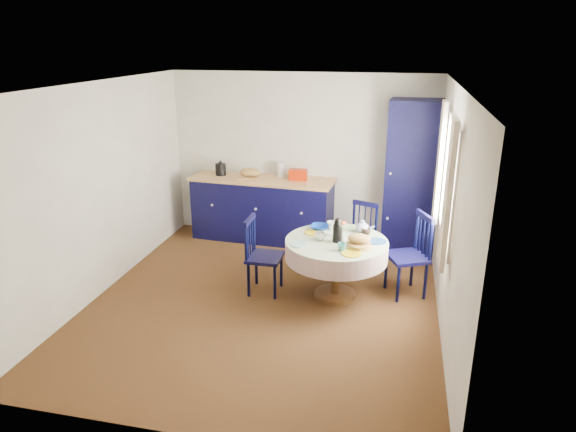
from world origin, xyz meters
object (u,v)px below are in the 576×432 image
kitchen_counter (263,208)px  dining_table (337,250)px  mug_c (366,232)px  chair_far (360,236)px  chair_left (262,255)px  chair_right (410,254)px  mug_a (320,236)px  cobalt_bowl (320,227)px  mug_d (331,225)px  mug_b (342,247)px  pantry_cabinet (413,178)px

kitchen_counter → dining_table: bearing=-47.4°
dining_table → mug_c: (0.31, 0.25, 0.16)m
chair_far → dining_table: bearing=-81.4°
kitchen_counter → chair_left: (0.45, -1.71, -0.02)m
chair_right → mug_c: chair_right is taller
chair_left → mug_c: 1.29m
dining_table → chair_left: dining_table is taller
chair_left → mug_a: chair_left is taller
chair_left → chair_far: bearing=-50.2°
chair_left → mug_a: size_ratio=7.92×
mug_a → mug_c: (0.51, 0.27, -0.00)m
chair_right → cobalt_bowl: size_ratio=4.54×
mug_d → chair_right: bearing=-4.4°
chair_far → mug_b: bearing=-74.1°
chair_left → mug_d: bearing=-63.1°
cobalt_bowl → chair_far: bearing=50.6°
mug_d → dining_table: bearing=-70.8°
pantry_cabinet → mug_d: (-0.97, -1.35, -0.31)m
kitchen_counter → chair_right: kitchen_counter is taller
mug_a → cobalt_bowl: (-0.06, 0.34, -0.02)m
pantry_cabinet → mug_a: size_ratio=18.19×
chair_right → mug_c: (-0.54, -0.03, 0.26)m
chair_far → cobalt_bowl: (-0.45, -0.55, 0.29)m
kitchen_counter → chair_right: (2.21, -1.39, 0.02)m
mug_b → mug_c: (0.22, 0.54, -0.00)m
chair_left → pantry_cabinet: bearing=-45.3°
dining_table → chair_left: (-0.91, -0.05, -0.13)m
chair_far → chair_right: (0.65, -0.60, 0.05)m
dining_table → mug_a: size_ratio=10.04×
cobalt_bowl → pantry_cabinet: bearing=51.2°
chair_far → cobalt_bowl: bearing=-108.3°
dining_table → chair_right: size_ratio=1.19×
mug_d → chair_left: bearing=-152.9°
mug_b → cobalt_bowl: mug_b is taller
mug_d → cobalt_bowl: size_ratio=0.50×
kitchen_counter → cobalt_bowl: bearing=-47.4°
pantry_cabinet → cobalt_bowl: 1.80m
kitchen_counter → chair_left: 1.77m
kitchen_counter → mug_d: (1.24, -1.31, 0.28)m
mug_a → mug_d: mug_d is taller
mug_a → cobalt_bowl: bearing=99.9°
chair_far → mug_b: chair_far is taller
mug_a → cobalt_bowl: mug_a is taller
chair_right → cobalt_bowl: chair_right is taller
pantry_cabinet → chair_far: pantry_cabinet is taller
chair_far → cobalt_bowl: chair_far is taller
chair_far → mug_a: (-0.40, -0.89, 0.31)m
kitchen_counter → dining_table: kitchen_counter is taller
dining_table → chair_far: bearing=77.4°
mug_b → mug_c: 0.58m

